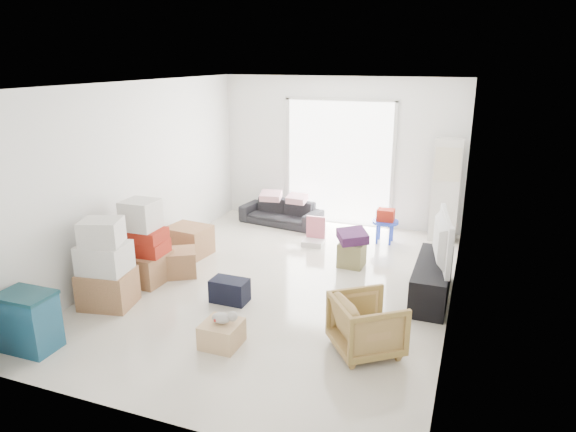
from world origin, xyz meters
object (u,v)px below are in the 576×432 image
(ottoman, at_px, (352,254))
(storage_bins, at_px, (29,321))
(tv_console, at_px, (432,280))
(television, at_px, (434,257))
(ac_tower, at_px, (446,191))
(armchair, at_px, (367,322))
(wood_crate, at_px, (222,334))
(kids_table, at_px, (385,219))
(sofa, at_px, (281,209))

(ottoman, bearing_deg, storage_bins, -127.59)
(tv_console, relative_size, television, 1.28)
(television, relative_size, ottoman, 3.07)
(ac_tower, bearing_deg, television, -88.78)
(armchair, bearing_deg, wood_crate, 69.52)
(storage_bins, bearing_deg, ac_tower, 53.18)
(wood_crate, bearing_deg, armchair, 16.09)
(ac_tower, height_order, wood_crate, ac_tower)
(television, bearing_deg, ac_tower, -8.24)
(storage_bins, distance_m, kids_table, 5.52)
(ac_tower, height_order, tv_console, ac_tower)
(ac_tower, distance_m, sofa, 2.97)
(storage_bins, bearing_deg, tv_console, 35.72)
(ac_tower, distance_m, storage_bins, 6.45)
(television, relative_size, sofa, 0.74)
(kids_table, bearing_deg, wood_crate, -105.38)
(kids_table, bearing_deg, tv_console, -62.93)
(tv_console, distance_m, storage_bins, 4.80)
(wood_crate, bearing_deg, tv_console, 45.00)
(sofa, bearing_deg, armchair, -48.76)
(sofa, distance_m, kids_table, 2.04)
(television, distance_m, sofa, 3.69)
(kids_table, distance_m, wood_crate, 4.04)
(sofa, bearing_deg, ac_tower, 11.31)
(armchair, distance_m, ottoman, 2.37)
(ac_tower, height_order, ottoman, ac_tower)
(ottoman, xyz_separation_m, kids_table, (0.28, 1.20, 0.23))
(ac_tower, bearing_deg, ottoman, -125.16)
(storage_bins, relative_size, ottoman, 1.79)
(television, xyz_separation_m, armchair, (-0.52, -1.59, -0.21))
(television, distance_m, armchair, 1.68)
(television, relative_size, armchair, 1.64)
(kids_table, bearing_deg, ottoman, -103.04)
(tv_console, xyz_separation_m, storage_bins, (-3.90, -2.80, 0.09))
(tv_console, height_order, television, television)
(tv_console, bearing_deg, sofa, 143.54)
(ac_tower, relative_size, sofa, 1.14)
(storage_bins, bearing_deg, ottoman, 52.41)
(television, distance_m, wood_crate, 2.89)
(sofa, height_order, wood_crate, sofa)
(tv_console, height_order, armchair, armchair)
(tv_console, relative_size, kids_table, 2.47)
(sofa, relative_size, kids_table, 2.62)
(television, bearing_deg, tv_console, -9.46)
(tv_console, relative_size, armchair, 2.10)
(kids_table, bearing_deg, ac_tower, 27.79)
(television, xyz_separation_m, ottoman, (-1.23, 0.66, -0.37))
(tv_console, height_order, sofa, sofa)
(sofa, bearing_deg, ottoman, -32.99)
(ac_tower, bearing_deg, tv_console, -88.78)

